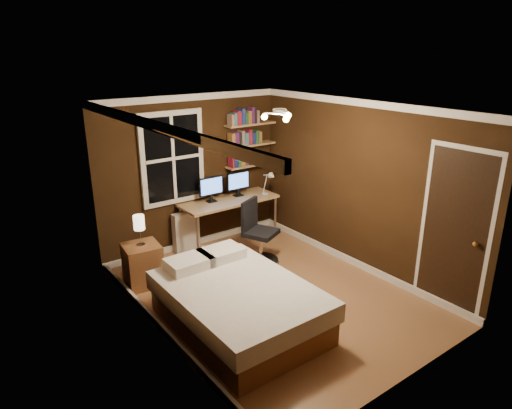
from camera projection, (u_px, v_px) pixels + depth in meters
floor at (272, 295)px, 6.18m from camera, size 4.20×4.20×0.00m
wall_back at (192, 173)px, 7.36m from camera, size 3.20×0.04×2.50m
wall_left at (156, 237)px, 4.87m from camera, size 0.04×4.20×2.50m
wall_right at (359, 186)px, 6.67m from camera, size 0.04×4.20×2.50m
ceiling at (274, 108)px, 5.36m from camera, size 3.20×4.20×0.02m
window at (172, 158)px, 7.04m from camera, size 1.06×0.06×1.46m
door at (454, 233)px, 5.56m from camera, size 0.03×0.82×2.05m
door_knob at (475, 244)px, 5.32m from camera, size 0.06×0.06×0.06m
ceiling_fixture at (280, 117)px, 5.32m from camera, size 0.44×0.44×0.18m
bookshelf_lower at (251, 165)px, 7.88m from camera, size 0.92×0.22×0.03m
books_row_lower at (251, 157)px, 7.84m from camera, size 0.42×0.16×0.23m
bookshelf_middle at (250, 145)px, 7.76m from camera, size 0.92×0.22×0.03m
books_row_middle at (250, 137)px, 7.72m from camera, size 0.54×0.16×0.23m
bookshelf_upper at (250, 124)px, 7.65m from camera, size 0.92×0.22×0.03m
books_row_upper at (250, 116)px, 7.61m from camera, size 0.54×0.16×0.23m
bed at (238, 304)px, 5.40m from camera, size 1.44×2.00×0.68m
nightstand at (143, 265)px, 6.36m from camera, size 0.53×0.53×0.60m
bedside_lamp at (140, 231)px, 6.19m from camera, size 0.15×0.15×0.44m
radiator at (186, 231)px, 7.45m from camera, size 0.43×0.15×0.65m
desk at (229, 203)px, 7.56m from camera, size 1.66×0.62×0.79m
monitor_left at (211, 189)px, 7.37m from camera, size 0.44×0.12×0.42m
monitor_right at (238, 184)px, 7.67m from camera, size 0.44×0.12×0.42m
desk_lamp at (268, 183)px, 7.69m from camera, size 0.14×0.32×0.44m
office_chair at (258, 239)px, 7.01m from camera, size 0.60×0.60×1.00m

